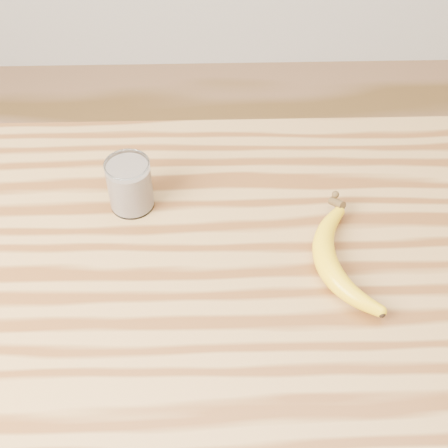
{
  "coord_description": "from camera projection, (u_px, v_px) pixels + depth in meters",
  "views": [
    {
      "loc": [
        -0.15,
        -0.65,
        1.72
      ],
      "look_at": [
        -0.13,
        0.07,
        0.93
      ],
      "focal_mm": 50.0,
      "sensor_mm": 36.0,
      "label": 1
    }
  ],
  "objects": [
    {
      "name": "table",
      "position": [
        297.0,
        312.0,
        1.14
      ],
      "size": [
        1.2,
        0.8,
        0.9
      ],
      "color": "#A17541",
      "rests_on": "ground"
    },
    {
      "name": "banana",
      "position": [
        326.0,
        263.0,
        1.02
      ],
      "size": [
        0.16,
        0.33,
        0.04
      ],
      "primitive_type": null,
      "rotation": [
        0.0,
        0.0,
        0.15
      ],
      "color": "yellow",
      "rests_on": "table"
    },
    {
      "name": "smoothie_glass",
      "position": [
        130.0,
        185.0,
        1.11
      ],
      "size": [
        0.08,
        0.08,
        0.1
      ],
      "color": "white",
      "rests_on": "table"
    },
    {
      "name": "room",
      "position": [
        341.0,
        21.0,
        0.71
      ],
      "size": [
        4.04,
        4.04,
        2.7
      ],
      "color": "#916644",
      "rests_on": "ground"
    }
  ]
}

